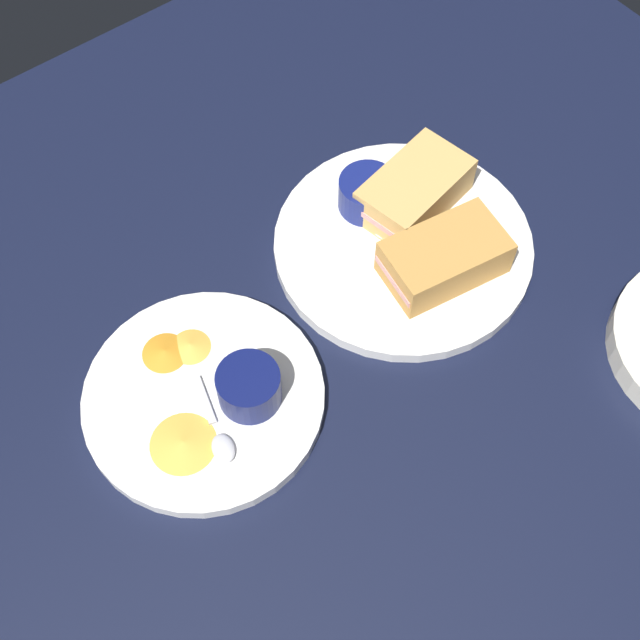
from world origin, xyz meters
The scene contains 10 objects.
ground_plane centered at (0.00, 0.00, -1.50)cm, with size 110.00×110.00×3.00cm, color black.
plate_sandwich_main centered at (-3.29, -2.74, 0.80)cm, with size 29.39×29.39×1.60cm, color white.
sandwich_half_near centered at (-4.12, 2.78, 4.00)cm, with size 14.23×9.63×4.80cm.
sandwich_half_far centered at (-7.66, -6.22, 4.00)cm, with size 14.32×9.86×4.80cm.
ramekin_dark_sauce centered at (-3.35, -9.36, 3.77)cm, with size 6.71×6.71×4.05cm.
spoon_by_dark_ramekin centered at (-2.01, -4.11, 1.96)cm, with size 3.88×9.92×0.80cm.
plate_chips_companion centered at (25.31, -0.70, 0.80)cm, with size 24.79×24.79×1.60cm, color white.
ramekin_light_gravy centered at (21.59, 2.40, 3.87)cm, with size 6.46×6.46×4.25cm.
spoon_by_gravy_ramekin centered at (26.71, 4.27, 1.96)cm, with size 4.11×9.89×0.80cm.
plantain_chip_scatter centered at (27.33, -1.88, 1.90)cm, with size 13.35×16.73×0.60cm.
Camera 1 is at (38.93, 36.23, 80.03)cm, focal length 47.89 mm.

